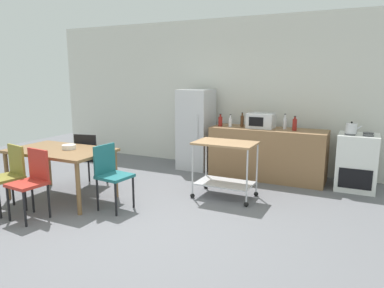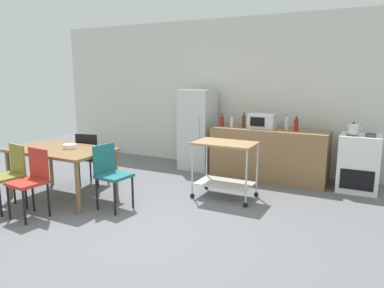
{
  "view_description": "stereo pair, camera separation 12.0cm",
  "coord_description": "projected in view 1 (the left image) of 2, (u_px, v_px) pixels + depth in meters",
  "views": [
    {
      "loc": [
        2.42,
        -3.56,
        1.82
      ],
      "look_at": [
        0.1,
        1.2,
        0.8
      ],
      "focal_mm": 33.51,
      "sensor_mm": 36.0,
      "label": 1
    },
    {
      "loc": [
        2.53,
        -3.51,
        1.82
      ],
      "look_at": [
        0.1,
        1.2,
        0.8
      ],
      "focal_mm": 33.51,
      "sensor_mm": 36.0,
      "label": 2
    }
  ],
  "objects": [
    {
      "name": "chair_red",
      "position": [
        32.0,
        179.0,
        4.56
      ],
      "size": [
        0.44,
        0.44,
        0.89
      ],
      "rotation": [
        0.0,
        0.0,
        -0.1
      ],
      "color": "#B72D23",
      "rests_on": "ground_plane"
    },
    {
      "name": "kitchen_cart",
      "position": [
        225.0,
        160.0,
        5.33
      ],
      "size": [
        0.91,
        0.57,
        0.85
      ],
      "color": "#A37A51",
      "rests_on": "ground_plane"
    },
    {
      "name": "kettle",
      "position": [
        351.0,
        128.0,
        5.6
      ],
      "size": [
        0.24,
        0.17,
        0.19
      ],
      "color": "silver",
      "rests_on": "stove_oven"
    },
    {
      "name": "ground_plane",
      "position": [
        144.0,
        222.0,
        4.53
      ],
      "size": [
        12.0,
        12.0,
        0.0
      ],
      "primitive_type": "plane",
      "color": "slate"
    },
    {
      "name": "bottle_soda",
      "position": [
        220.0,
        121.0,
        6.56
      ],
      "size": [
        0.07,
        0.07,
        0.23
      ],
      "color": "maroon",
      "rests_on": "kitchen_counter"
    },
    {
      "name": "bottle_soy_sauce",
      "position": [
        295.0,
        124.0,
        6.02
      ],
      "size": [
        0.08,
        0.08,
        0.24
      ],
      "color": "maroon",
      "rests_on": "kitchen_counter"
    },
    {
      "name": "refrigerator",
      "position": [
        196.0,
        129.0,
        7.0
      ],
      "size": [
        0.6,
        0.63,
        1.55
      ],
      "color": "silver",
      "rests_on": "ground_plane"
    },
    {
      "name": "bottle_vinegar",
      "position": [
        242.0,
        121.0,
        6.44
      ],
      "size": [
        0.06,
        0.06,
        0.26
      ],
      "color": "#4C2D19",
      "rests_on": "kitchen_counter"
    },
    {
      "name": "kitchen_counter",
      "position": [
        267.0,
        154.0,
        6.35
      ],
      "size": [
        2.0,
        0.64,
        0.9
      ],
      "primitive_type": "cube",
      "color": "olive",
      "rests_on": "ground_plane"
    },
    {
      "name": "dining_table",
      "position": [
        60.0,
        155.0,
        5.27
      ],
      "size": [
        1.5,
        0.9,
        0.75
      ],
      "color": "brown",
      "rests_on": "ground_plane"
    },
    {
      "name": "bottle_hot_sauce",
      "position": [
        285.0,
        123.0,
        6.19
      ],
      "size": [
        0.06,
        0.06,
        0.27
      ],
      "color": "silver",
      "rests_on": "kitchen_counter"
    },
    {
      "name": "back_wall",
      "position": [
        232.0,
        94.0,
        7.08
      ],
      "size": [
        8.4,
        0.12,
        2.9
      ],
      "primitive_type": "cube",
      "color": "silver",
      "rests_on": "ground_plane"
    },
    {
      "name": "stove_oven",
      "position": [
        357.0,
        162.0,
        5.74
      ],
      "size": [
        0.6,
        0.61,
        0.92
      ],
      "color": "white",
      "rests_on": "ground_plane"
    },
    {
      "name": "bottle_olive_oil",
      "position": [
        230.0,
        122.0,
        6.47
      ],
      "size": [
        0.06,
        0.06,
        0.23
      ],
      "color": "silver",
      "rests_on": "kitchen_counter"
    },
    {
      "name": "chair_teal",
      "position": [
        111.0,
        172.0,
        4.88
      ],
      "size": [
        0.44,
        0.44,
        0.89
      ],
      "rotation": [
        0.0,
        0.0,
        1.47
      ],
      "color": "#1E666B",
      "rests_on": "ground_plane"
    },
    {
      "name": "microwave",
      "position": [
        261.0,
        121.0,
        6.32
      ],
      "size": [
        0.46,
        0.35,
        0.26
      ],
      "color": "silver",
      "rests_on": "kitchen_counter"
    },
    {
      "name": "chair_olive",
      "position": [
        9.0,
        173.0,
        4.82
      ],
      "size": [
        0.47,
        0.47,
        0.89
      ],
      "rotation": [
        0.0,
        0.0,
        -0.2
      ],
      "color": "olive",
      "rests_on": "ground_plane"
    },
    {
      "name": "fruit_bowl",
      "position": [
        69.0,
        147.0,
        5.26
      ],
      "size": [
        0.2,
        0.2,
        0.07
      ],
      "primitive_type": "cylinder",
      "color": "white",
      "rests_on": "dining_table"
    },
    {
      "name": "chair_black",
      "position": [
        90.0,
        156.0,
        5.87
      ],
      "size": [
        0.47,
        0.47,
        0.89
      ],
      "rotation": [
        0.0,
        0.0,
        3.34
      ],
      "color": "black",
      "rests_on": "ground_plane"
    }
  ]
}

